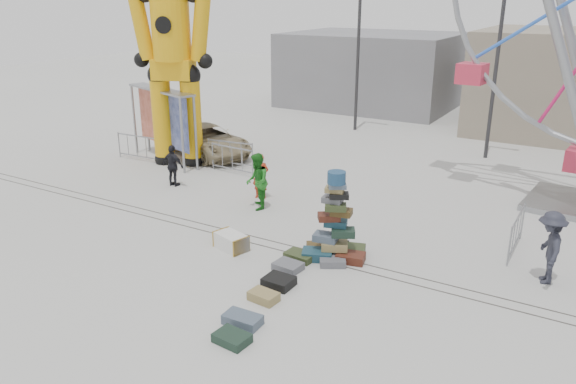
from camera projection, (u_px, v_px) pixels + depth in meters
The scene contains 25 objects.
ground at pixel (262, 257), 15.00m from camera, with size 90.00×90.00×0.00m, color #9E9E99.
track_line_near at pixel (274, 249), 15.49m from camera, with size 40.00×0.04×0.01m, color #47443F.
track_line_far at pixel (282, 243), 15.82m from camera, with size 40.00×0.04×0.01m, color #47443F.
building_left at pixel (373, 69), 35.01m from camera, with size 10.00×8.00×4.40m, color gray.
lamp_post_right at pixel (501, 51), 22.59m from camera, with size 1.41×0.25×8.00m.
lamp_post_left at pixel (360, 41), 27.56m from camera, with size 1.41×0.25×8.00m.
suitcase_tower at pixel (335, 234), 14.78m from camera, with size 1.83×1.58×2.41m.
crash_test_dummy at pixel (173, 54), 21.80m from camera, with size 3.31×1.71×8.43m.
banner_scaffold at pixel (162, 107), 22.90m from camera, with size 4.19×1.98×3.03m.
steamer_trunk at pixel (231, 241), 15.42m from camera, with size 0.95×0.55×0.44m, color silver.
row_case_0 at pixel (300, 256), 14.85m from camera, with size 0.78×0.51×0.19m, color #364321.
row_case_1 at pixel (288, 266), 14.29m from camera, with size 0.69×0.55×0.19m, color slate.
row_case_2 at pixel (279, 282), 13.49m from camera, with size 0.70×0.60×0.22m, color black.
row_case_3 at pixel (264, 296), 12.84m from camera, with size 0.67×0.44×0.22m, color #99854E.
row_case_4 at pixel (243, 320), 11.93m from camera, with size 0.82×0.47×0.22m, color #4E5D6F.
row_case_5 at pixel (232, 338), 11.30m from camera, with size 0.71×0.51×0.20m, color #1B3226.
barricade_dummy_a at pixel (137, 148), 23.59m from camera, with size 2.00×0.10×1.10m, color gray, non-canonical shape.
barricade_dummy_b at pixel (230, 154), 22.62m from camera, with size 2.00×0.10×1.10m, color gray, non-canonical shape.
barricade_dummy_c at pixel (232, 160), 21.85m from camera, with size 2.00×0.10×1.10m, color gray, non-canonical shape.
barricade_wheel_front at pixel (516, 233), 15.14m from camera, with size 2.00×0.10×1.10m, color gray, non-canonical shape.
pedestrian_red at pixel (261, 176), 19.12m from camera, with size 0.57×0.37×1.55m, color #A63117.
pedestrian_green at pixel (257, 182), 18.12m from camera, with size 0.90×0.70×1.85m, color #1C6E1B.
pedestrian_black at pixel (173, 166), 20.34m from camera, with size 0.90×0.37×1.53m, color black.
pedestrian_grey at pixel (549, 247), 13.44m from camera, with size 1.18×0.68×1.83m, color #242631.
parked_suv at pixel (207, 140), 24.31m from camera, with size 2.16×4.68×1.30m, color #92825E.
Camera 1 is at (7.47, -11.34, 6.65)m, focal length 35.00 mm.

